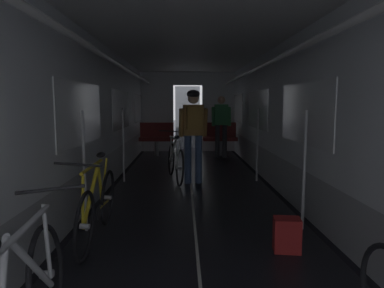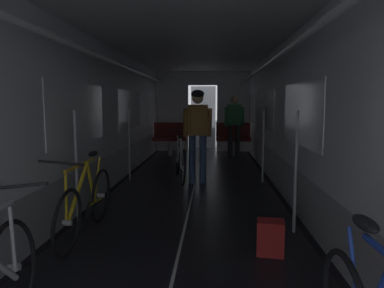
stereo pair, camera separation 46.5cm
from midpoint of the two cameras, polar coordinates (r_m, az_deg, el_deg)
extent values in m
cube|color=black|center=(5.53, -12.66, -9.01)|extent=(0.08, 11.50, 0.01)
cube|color=black|center=(5.48, 17.40, -9.30)|extent=(0.08, 11.50, 0.01)
cube|color=beige|center=(5.32, 2.29, -9.48)|extent=(0.03, 11.27, 0.00)
cube|color=#9EA0A5|center=(5.49, -13.75, -5.97)|extent=(0.12, 11.50, 0.60)
cube|color=silver|center=(5.36, -14.10, 6.92)|extent=(0.12, 11.50, 1.85)
cube|color=white|center=(4.80, -15.37, 4.86)|extent=(0.02, 1.90, 0.80)
cube|color=white|center=(7.58, -8.33, 5.55)|extent=(0.02, 1.90, 0.80)
cube|color=white|center=(10.41, -5.09, 5.84)|extent=(0.02, 1.90, 0.80)
cube|color=yellow|center=(5.61, -12.57, 5.14)|extent=(0.01, 0.20, 0.28)
cylinder|color=white|center=(5.31, -10.68, 13.23)|extent=(0.07, 11.04, 0.07)
cylinder|color=#B7BABF|center=(4.27, -15.37, -4.11)|extent=(0.04, 0.04, 1.40)
cylinder|color=#B7BABF|center=(6.75, -8.26, -0.09)|extent=(0.04, 0.04, 1.40)
cube|color=#9EA0A5|center=(5.43, 18.54, -6.25)|extent=(0.12, 11.50, 0.60)
cube|color=silver|center=(5.31, 19.02, 6.77)|extent=(0.12, 11.50, 1.85)
cube|color=white|center=(4.74, 20.04, 4.68)|extent=(0.02, 1.90, 0.80)
cube|color=white|center=(7.54, 13.82, 5.43)|extent=(0.02, 1.90, 0.80)
cube|color=white|center=(10.38, 10.98, 5.75)|extent=(0.02, 1.90, 0.80)
cube|color=yellow|center=(4.96, 19.28, 4.77)|extent=(0.01, 0.20, 0.28)
cylinder|color=white|center=(5.26, 15.60, 13.16)|extent=(0.07, 11.04, 0.07)
cylinder|color=#B7BABF|center=(4.21, 19.62, -4.41)|extent=(0.04, 0.04, 1.40)
cylinder|color=#B7BABF|center=(6.71, 13.49, -0.24)|extent=(0.04, 0.04, 1.40)
cube|color=silver|center=(10.98, -2.02, 5.25)|extent=(1.00, 0.12, 2.45)
cube|color=silver|center=(10.96, 7.95, 5.19)|extent=(1.00, 0.12, 2.45)
cube|color=silver|center=(10.95, 2.99, 10.61)|extent=(0.90, 0.12, 0.40)
cube|color=#4C4F54|center=(11.63, 2.99, 4.33)|extent=(0.81, 0.04, 2.05)
cube|color=silver|center=(5.22, 2.42, 18.01)|extent=(3.14, 11.62, 0.12)
cylinder|color=gray|center=(9.99, -2.30, -0.66)|extent=(0.12, 0.12, 0.44)
cube|color=maroon|center=(9.96, -2.30, 0.88)|extent=(0.96, 0.44, 0.10)
cube|color=maroon|center=(10.13, -2.20, 2.39)|extent=(0.96, 0.08, 0.40)
torus|color=gray|center=(10.20, -4.60, 3.53)|extent=(0.14, 0.14, 0.02)
cylinder|color=gray|center=(9.98, 8.05, -0.73)|extent=(0.12, 0.12, 0.44)
cube|color=maroon|center=(9.95, 8.07, 0.81)|extent=(0.96, 0.44, 0.10)
cube|color=maroon|center=(10.11, 8.01, 2.33)|extent=(0.96, 0.08, 0.40)
torus|color=gray|center=(10.11, 5.58, 3.49)|extent=(0.14, 0.14, 0.02)
torus|color=black|center=(4.50, -11.78, -8.23)|extent=(0.09, 0.67, 0.67)
cylinder|color=#B2B2B7|center=(4.50, -11.78, -8.23)|extent=(0.09, 0.05, 0.06)
torus|color=black|center=(3.57, -16.08, -12.31)|extent=(0.09, 0.67, 0.67)
cylinder|color=#B2B2B7|center=(3.57, -16.08, -12.31)|extent=(0.09, 0.05, 0.06)
cylinder|color=yellow|center=(3.80, -14.84, -7.67)|extent=(0.08, 0.54, 0.56)
cylinder|color=yellow|center=(4.18, -13.10, -6.32)|extent=(0.08, 0.34, 0.55)
cylinder|color=yellow|center=(3.89, -14.51, -3.33)|extent=(0.04, 0.82, 0.04)
cylinder|color=yellow|center=(4.38, -12.31, -5.39)|extent=(0.06, 0.16, 0.49)
cylinder|color=yellow|center=(4.30, -12.53, -9.27)|extent=(0.03, 0.45, 0.07)
cylinder|color=yellow|center=(3.53, -16.31, -8.42)|extent=(0.06, 0.09, 0.49)
cylinder|color=black|center=(4.10, -13.36, -10.41)|extent=(0.02, 0.17, 0.17)
ellipsoid|color=black|center=(4.29, -12.85, -1.57)|extent=(0.10, 0.24, 0.07)
cylinder|color=black|center=(3.45, -16.98, -2.98)|extent=(0.44, 0.03, 0.05)
cylinder|color=#2342B7|center=(2.23, 30.79, -18.11)|extent=(0.05, 0.16, 0.49)
ellipsoid|color=black|center=(2.09, 32.34, -10.97)|extent=(0.10, 0.24, 0.06)
torus|color=black|center=(2.78, -22.70, -18.18)|extent=(0.15, 0.68, 0.67)
cylinder|color=#B2B2B7|center=(2.78, -22.70, -18.18)|extent=(0.10, 0.06, 0.06)
cylinder|color=#ADAFB5|center=(2.65, -22.73, -13.73)|extent=(0.08, 0.09, 0.49)
cylinder|color=black|center=(2.56, -22.26, -6.45)|extent=(0.44, 0.06, 0.06)
cylinder|color=#384C75|center=(6.49, 2.08, -2.52)|extent=(0.13, 0.13, 0.90)
cylinder|color=#384C75|center=(6.51, 3.84, -2.51)|extent=(0.13, 0.13, 0.90)
cube|color=olive|center=(6.42, 3.00, 3.93)|extent=(0.38, 0.26, 0.56)
cylinder|color=olive|center=(6.43, 1.02, 3.49)|extent=(0.11, 0.20, 0.53)
cylinder|color=olive|center=(6.47, 4.92, 3.49)|extent=(0.11, 0.20, 0.53)
sphere|color=beige|center=(6.42, 3.02, 7.50)|extent=(0.21, 0.21, 0.21)
ellipsoid|color=black|center=(6.42, 3.02, 8.13)|extent=(0.27, 0.30, 0.16)
cube|color=olive|center=(6.25, 3.15, 4.23)|extent=(0.30, 0.19, 0.40)
torus|color=black|center=(6.27, 0.68, -3.91)|extent=(0.20, 0.67, 0.67)
cylinder|color=#B2B2B7|center=(6.27, 0.68, -3.91)|extent=(0.10, 0.07, 0.06)
torus|color=black|center=(7.27, -0.42, -2.46)|extent=(0.20, 0.67, 0.67)
cylinder|color=#B2B2B7|center=(7.27, -0.42, -2.46)|extent=(0.10, 0.07, 0.06)
cylinder|color=silver|center=(6.93, -0.22, -1.07)|extent=(0.17, 0.53, 0.56)
cylinder|color=silver|center=(6.52, 0.21, -1.55)|extent=(0.07, 0.35, 0.55)
cylinder|color=silver|center=(6.74, -0.20, 0.98)|extent=(0.19, 0.81, 0.04)
cylinder|color=silver|center=(6.30, 0.46, -1.63)|extent=(0.08, 0.16, 0.49)
cylinder|color=silver|center=(6.50, 0.42, -3.74)|extent=(0.11, 0.45, 0.07)
cylinder|color=silver|center=(7.20, -0.51, -0.60)|extent=(0.05, 0.10, 0.49)
cylinder|color=black|center=(6.72, 0.18, -3.59)|extent=(0.05, 0.17, 0.17)
ellipsoid|color=black|center=(6.31, 0.23, 1.15)|extent=(0.14, 0.25, 0.07)
cylinder|color=black|center=(7.19, -0.70, 2.12)|extent=(0.44, 0.10, 0.05)
cylinder|color=#2D2D33|center=(9.66, 8.80, 0.39)|extent=(0.13, 0.13, 0.90)
cylinder|color=#2D2D33|center=(9.64, 7.62, 0.40)|extent=(0.13, 0.13, 0.90)
cube|color=#337F47|center=(9.60, 8.28, 4.73)|extent=(0.36, 0.22, 0.56)
cylinder|color=#337F47|center=(9.61, 9.60, 4.41)|extent=(0.09, 0.20, 0.53)
cylinder|color=#337F47|center=(9.57, 6.97, 4.45)|extent=(0.09, 0.20, 0.53)
sphere|color=tan|center=(9.60, 8.32, 7.12)|extent=(0.21, 0.21, 0.21)
cube|color=maroon|center=(3.68, 16.33, -14.47)|extent=(0.28, 0.23, 0.34)
camera|label=1|loc=(0.23, -87.59, 0.28)|focal=32.72mm
camera|label=2|loc=(0.23, 92.41, -0.28)|focal=32.72mm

